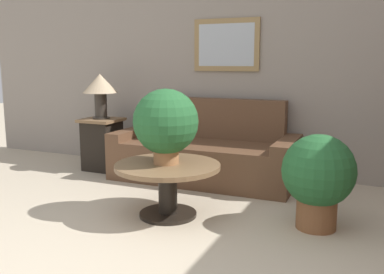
% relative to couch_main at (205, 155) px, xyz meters
% --- Properties ---
extents(wall_back, '(7.85, 0.09, 2.60)m').
position_rel_couch_main_xyz_m(wall_back, '(0.38, 0.48, 1.01)').
color(wall_back, gray).
rests_on(wall_back, ground_plane).
extents(couch_main, '(2.06, 0.88, 0.91)m').
position_rel_couch_main_xyz_m(couch_main, '(0.00, 0.00, 0.00)').
color(couch_main, brown).
rests_on(couch_main, ground_plane).
extents(coffee_table, '(0.91, 0.91, 0.47)m').
position_rel_couch_main_xyz_m(coffee_table, '(0.14, -1.24, 0.05)').
color(coffee_table, black).
rests_on(coffee_table, ground_plane).
extents(side_table, '(0.45, 0.45, 0.64)m').
position_rel_couch_main_xyz_m(side_table, '(-1.35, -0.08, 0.04)').
color(side_table, black).
rests_on(side_table, ground_plane).
extents(table_lamp, '(0.43, 0.43, 0.55)m').
position_rel_couch_main_xyz_m(table_lamp, '(-1.35, -0.08, 0.74)').
color(table_lamp, '#2D2823').
rests_on(table_lamp, side_table).
extents(potted_plant_on_table, '(0.56, 0.56, 0.65)m').
position_rel_couch_main_xyz_m(potted_plant_on_table, '(0.12, -1.23, 0.53)').
color(potted_plant_on_table, '#9E6B42').
rests_on(potted_plant_on_table, coffee_table).
extents(potted_plant_floor, '(0.58, 0.58, 0.77)m').
position_rel_couch_main_xyz_m(potted_plant_floor, '(1.37, -1.02, 0.15)').
color(potted_plant_floor, brown).
rests_on(potted_plant_floor, ground_plane).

